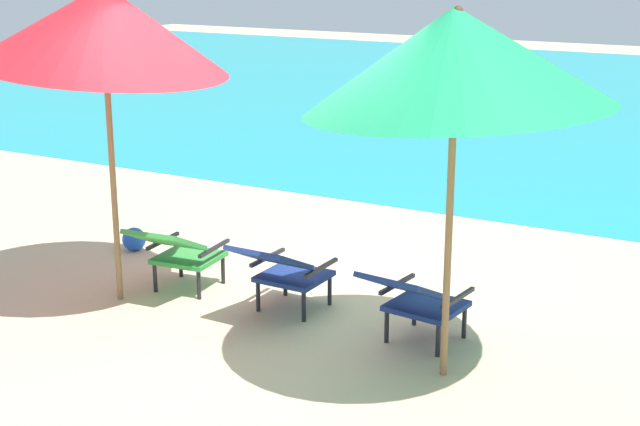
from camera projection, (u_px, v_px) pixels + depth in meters
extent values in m
plane|color=#CCB78E|center=(466.00, 202.00, 10.91)|extent=(40.00, 40.00, 0.00)
cube|color=teal|center=(619.00, 103.00, 17.94)|extent=(40.00, 18.00, 0.01)
cube|color=#338E3D|center=(189.00, 258.00, 8.08)|extent=(0.57, 0.55, 0.04)
cube|color=#338E3D|center=(165.00, 240.00, 7.68)|extent=(0.57, 0.57, 0.27)
cylinder|color=black|center=(181.00, 263.00, 8.39)|extent=(0.04, 0.04, 0.26)
cylinder|color=black|center=(223.00, 270.00, 8.22)|extent=(0.04, 0.04, 0.26)
cylinder|color=black|center=(155.00, 278.00, 8.02)|extent=(0.04, 0.04, 0.26)
cylinder|color=black|center=(199.00, 285.00, 7.85)|extent=(0.04, 0.04, 0.26)
cube|color=black|center=(163.00, 241.00, 8.15)|extent=(0.08, 0.50, 0.03)
cube|color=black|center=(214.00, 248.00, 7.95)|extent=(0.08, 0.50, 0.03)
cube|color=navy|center=(294.00, 276.00, 7.62)|extent=(0.53, 0.51, 0.04)
cube|color=navy|center=(269.00, 258.00, 7.24)|extent=(0.53, 0.52, 0.27)
cylinder|color=black|center=(285.00, 281.00, 7.94)|extent=(0.04, 0.04, 0.26)
cylinder|color=black|center=(330.00, 290.00, 7.73)|extent=(0.04, 0.04, 0.26)
cylinder|color=black|center=(258.00, 296.00, 7.59)|extent=(0.04, 0.04, 0.26)
cylinder|color=black|center=(304.00, 306.00, 7.38)|extent=(0.04, 0.04, 0.26)
cube|color=black|center=(268.00, 257.00, 7.71)|extent=(0.04, 0.50, 0.03)
cube|color=black|center=(321.00, 268.00, 7.46)|extent=(0.04, 0.50, 0.03)
cube|color=navy|center=(426.00, 306.00, 6.98)|extent=(0.57, 0.55, 0.04)
cube|color=navy|center=(403.00, 286.00, 6.62)|extent=(0.57, 0.57, 0.27)
cylinder|color=black|center=(414.00, 309.00, 7.31)|extent=(0.04, 0.04, 0.26)
cylinder|color=black|center=(464.00, 322.00, 7.07)|extent=(0.04, 0.04, 0.26)
cylinder|color=black|center=(387.00, 326.00, 6.98)|extent=(0.04, 0.04, 0.26)
cylinder|color=black|center=(438.00, 340.00, 6.74)|extent=(0.04, 0.04, 0.26)
cube|color=black|center=(397.00, 284.00, 7.10)|extent=(0.08, 0.50, 0.03)
cube|color=black|center=(458.00, 298.00, 6.81)|extent=(0.08, 0.50, 0.03)
cylinder|color=olive|center=(113.00, 186.00, 7.62)|extent=(0.05, 0.05, 2.00)
cone|color=red|center=(103.00, 26.00, 7.26)|extent=(2.35, 2.31, 0.84)
cylinder|color=olive|center=(448.00, 245.00, 6.23)|extent=(0.05, 0.05, 1.92)
cone|color=#1E9E60|center=(456.00, 58.00, 5.88)|extent=(2.46, 2.43, 0.78)
sphere|color=#4C3823|center=(458.00, 11.00, 5.80)|extent=(0.07, 0.07, 0.07)
sphere|color=blue|center=(134.00, 239.00, 9.13)|extent=(0.23, 0.23, 0.23)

